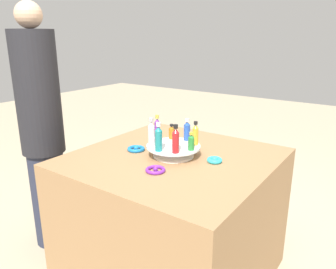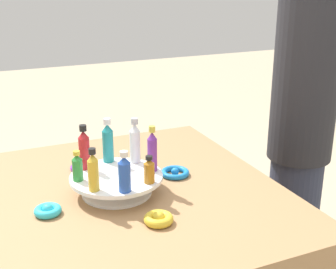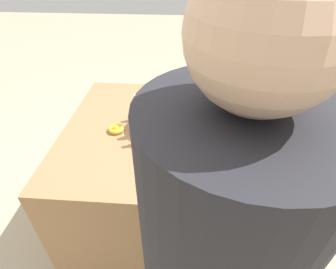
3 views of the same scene
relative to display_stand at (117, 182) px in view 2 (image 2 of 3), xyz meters
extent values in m
cylinder|color=white|center=(0.00, 0.00, -0.03)|extent=(0.22, 0.22, 0.01)
cylinder|color=white|center=(0.00, 0.00, -0.01)|extent=(0.12, 0.12, 0.04)
cylinder|color=white|center=(0.00, 0.00, 0.02)|extent=(0.29, 0.29, 0.01)
cylinder|color=silver|center=(0.07, -0.09, 0.08)|extent=(0.04, 0.04, 0.11)
cone|color=silver|center=(0.07, -0.09, 0.15)|extent=(0.03, 0.03, 0.02)
cylinder|color=#B2B2B7|center=(0.07, -0.09, 0.17)|extent=(0.02, 0.02, 0.02)
cylinder|color=teal|center=(0.12, -0.01, 0.08)|extent=(0.04, 0.04, 0.11)
cone|color=teal|center=(0.12, -0.01, 0.14)|extent=(0.04, 0.04, 0.02)
cylinder|color=silver|center=(0.12, -0.01, 0.17)|extent=(0.02, 0.02, 0.02)
cylinder|color=#B21E23|center=(0.09, 0.07, 0.08)|extent=(0.04, 0.04, 0.10)
cone|color=#B21E23|center=(0.09, 0.07, 0.14)|extent=(0.03, 0.03, 0.02)
cylinder|color=black|center=(0.09, 0.07, 0.16)|extent=(0.02, 0.02, 0.02)
cylinder|color=#288438|center=(0.01, 0.12, 0.06)|extent=(0.03, 0.03, 0.07)
cone|color=#288438|center=(0.01, 0.12, 0.10)|extent=(0.03, 0.03, 0.01)
cylinder|color=gold|center=(0.01, 0.12, 0.11)|extent=(0.02, 0.02, 0.01)
cylinder|color=gold|center=(-0.07, 0.09, 0.07)|extent=(0.03, 0.03, 0.09)
cone|color=gold|center=(-0.07, 0.09, 0.13)|extent=(0.03, 0.03, 0.02)
cylinder|color=black|center=(-0.07, 0.09, 0.15)|extent=(0.02, 0.02, 0.02)
cylinder|color=#234CAD|center=(-0.12, 0.01, 0.07)|extent=(0.04, 0.04, 0.09)
cone|color=#234CAD|center=(-0.12, 0.01, 0.12)|extent=(0.03, 0.03, 0.02)
cylinder|color=silver|center=(-0.12, 0.01, 0.14)|extent=(0.02, 0.02, 0.02)
cylinder|color=#AD6B19|center=(-0.09, -0.07, 0.06)|extent=(0.03, 0.03, 0.06)
cone|color=#AD6B19|center=(-0.09, -0.07, 0.09)|extent=(0.03, 0.03, 0.01)
cylinder|color=black|center=(-0.09, -0.07, 0.11)|extent=(0.02, 0.02, 0.01)
cylinder|color=#702D93|center=(-0.01, -0.12, 0.08)|extent=(0.03, 0.03, 0.11)
cone|color=#702D93|center=(-0.01, -0.12, 0.14)|extent=(0.03, 0.03, 0.02)
cylinder|color=gold|center=(-0.01, -0.12, 0.16)|extent=(0.02, 0.02, 0.02)
torus|color=#2DB7CC|center=(-0.05, 0.22, -0.03)|extent=(0.08, 0.08, 0.02)
sphere|color=#2DB7CC|center=(-0.05, 0.22, -0.02)|extent=(0.03, 0.03, 0.03)
torus|color=gold|center=(-0.22, -0.05, -0.02)|extent=(0.08, 0.08, 0.03)
sphere|color=gold|center=(-0.22, -0.05, -0.02)|extent=(0.04, 0.04, 0.04)
torus|color=blue|center=(0.05, -0.22, -0.03)|extent=(0.10, 0.10, 0.02)
sphere|color=blue|center=(0.05, -0.22, -0.02)|extent=(0.03, 0.03, 0.03)
torus|color=purple|center=(0.22, 0.05, -0.03)|extent=(0.10, 0.10, 0.02)
sphere|color=purple|center=(0.22, 0.05, -0.03)|extent=(0.02, 0.02, 0.02)
cylinder|color=#282D42|center=(0.20, -0.88, -0.47)|extent=(0.23, 0.23, 0.67)
cylinder|color=#232328|center=(0.20, -0.88, 0.25)|extent=(0.27, 0.27, 0.76)
camera|label=1|loc=(1.38, 0.94, 0.59)|focal=35.00mm
camera|label=2|loc=(-1.28, 0.39, 0.63)|focal=50.00mm
camera|label=3|loc=(0.13, -1.14, 0.78)|focal=28.00mm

